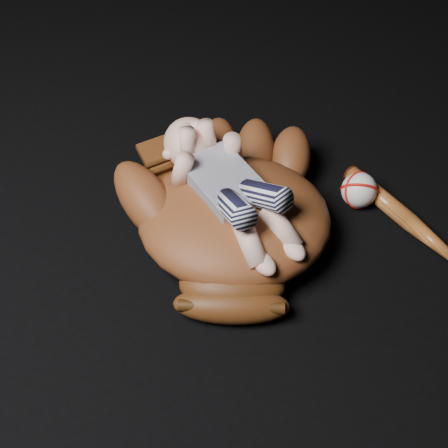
# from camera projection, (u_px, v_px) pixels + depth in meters

# --- Properties ---
(baseball_glove) EXTENTS (0.60, 0.64, 0.16)m
(baseball_glove) POSITION_uv_depth(u_px,v_px,m) (234.00, 212.00, 1.18)
(baseball_glove) COLOR #5B2A13
(baseball_glove) RESTS_ON ground
(newborn_baby) EXTENTS (0.27, 0.42, 0.16)m
(newborn_baby) POSITION_uv_depth(u_px,v_px,m) (233.00, 188.00, 1.14)
(newborn_baby) COLOR #F1B39B
(newborn_baby) RESTS_ON baseball_glove
(baseball_bat) EXTENTS (0.15, 0.39, 0.04)m
(baseball_bat) POSITION_uv_depth(u_px,v_px,m) (418.00, 229.00, 1.23)
(baseball_bat) COLOR #9E4F1E
(baseball_bat) RESTS_ON ground
(baseball) EXTENTS (0.08, 0.08, 0.07)m
(baseball) POSITION_uv_depth(u_px,v_px,m) (359.00, 190.00, 1.28)
(baseball) COLOR white
(baseball) RESTS_ON ground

